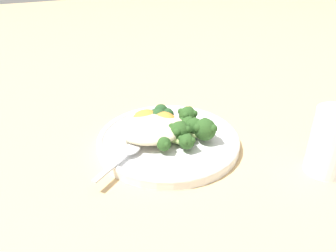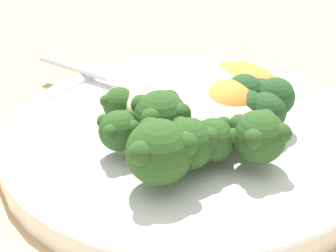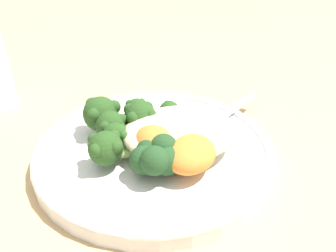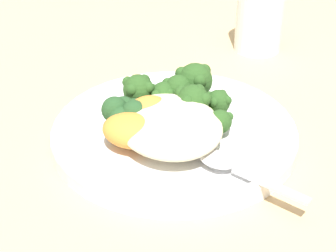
{
  "view_description": "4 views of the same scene",
  "coord_description": "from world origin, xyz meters",
  "views": [
    {
      "loc": [
        -0.24,
        -0.5,
        0.36
      ],
      "look_at": [
        0.01,
        0.01,
        0.04
      ],
      "focal_mm": 35.0,
      "sensor_mm": 36.0,
      "label": 1
    },
    {
      "loc": [
        0.35,
        -0.15,
        0.24
      ],
      "look_at": [
        0.02,
        -0.02,
        0.03
      ],
      "focal_mm": 60.0,
      "sensor_mm": 36.0,
      "label": 2
    },
    {
      "loc": [
        0.08,
        0.32,
        0.24
      ],
      "look_at": [
        -0.01,
        -0.01,
        0.03
      ],
      "focal_mm": 35.0,
      "sensor_mm": 36.0,
      "label": 3
    },
    {
      "loc": [
        -0.52,
        0.16,
        0.36
      ],
      "look_at": [
        -0.01,
        0.01,
        0.03
      ],
      "focal_mm": 60.0,
      "sensor_mm": 36.0,
      "label": 4
    }
  ],
  "objects": [
    {
      "name": "ground_plane",
      "position": [
        0.0,
        0.0,
        0.0
      ],
      "size": [
        4.0,
        4.0,
        0.0
      ],
      "primitive_type": "plane",
      "color": "tan"
    },
    {
      "name": "plate",
      "position": [
        0.01,
        -0.0,
        0.01
      ],
      "size": [
        0.28,
        0.28,
        0.02
      ],
      "color": "white",
      "rests_on": "ground_plane"
    },
    {
      "name": "quinoa_mound",
      "position": [
        -0.02,
        0.01,
        0.04
      ],
      "size": [
        0.13,
        0.11,
        0.03
      ],
      "primitive_type": "ellipsoid",
      "color": "beige",
      "rests_on": "plate"
    },
    {
      "name": "broccoli_stalk_0",
      "position": [
        -0.02,
        -0.03,
        0.03
      ],
      "size": [
        0.04,
        0.09,
        0.03
      ],
      "rotation": [
        0.0,
        0.0,
        4.48
      ],
      "color": "#9EBC66",
      "rests_on": "plate"
    },
    {
      "name": "broccoli_stalk_1",
      "position": [
        0.01,
        -0.03,
        0.03
      ],
      "size": [
        0.06,
        0.11,
        0.03
      ],
      "rotation": [
        0.0,
        0.0,
        5.05
      ],
      "color": "#9EBC66",
      "rests_on": "plate"
    },
    {
      "name": "broccoli_stalk_2",
      "position": [
        0.01,
        -0.02,
        0.04
      ],
      "size": [
        0.06,
        0.08,
        0.04
      ],
      "rotation": [
        0.0,
        0.0,
        5.28
      ],
      "color": "#9EBC66",
      "rests_on": "plate"
    },
    {
      "name": "broccoli_stalk_3",
      "position": [
        0.06,
        -0.04,
        0.04
      ],
      "size": [
        0.11,
        0.09,
        0.04
      ],
      "rotation": [
        0.0,
        0.0,
        5.6
      ],
      "color": "#9EBC66",
      "rests_on": "plate"
    },
    {
      "name": "broccoli_stalk_4",
      "position": [
        0.04,
        -0.01,
        0.04
      ],
      "size": [
        0.11,
        0.08,
        0.04
      ],
      "rotation": [
        0.0,
        0.0,
        5.77
      ],
      "color": "#9EBC66",
      "rests_on": "plate"
    },
    {
      "name": "broccoli_stalk_5",
      "position": [
        0.04,
        0.01,
        0.04
      ],
      "size": [
        0.09,
        0.04,
        0.03
      ],
      "rotation": [
        0.0,
        0.0,
        6.07
      ],
      "color": "#9EBC66",
      "rests_on": "plate"
    },
    {
      "name": "broccoli_stalk_6",
      "position": [
        0.06,
        0.03,
        0.04
      ],
      "size": [
        0.12,
        0.04,
        0.04
      ],
      "rotation": [
        0.0,
        0.0,
        6.44
      ],
      "color": "#9EBC66",
      "rests_on": "plate"
    },
    {
      "name": "sweet_potato_chunk_0",
      "position": [
        0.01,
        0.03,
        0.04
      ],
      "size": [
        0.06,
        0.07,
        0.03
      ],
      "primitive_type": "ellipsoid",
      "rotation": [
        0.0,
        0.0,
        2.0
      ],
      "color": "orange",
      "rests_on": "plate"
    },
    {
      "name": "sweet_potato_chunk_1",
      "position": [
        -0.02,
        0.06,
        0.04
      ],
      "size": [
        0.08,
        0.09,
        0.03
      ],
      "primitive_type": "ellipsoid",
      "rotation": [
        0.0,
        0.0,
        0.88
      ],
      "color": "orange",
      "rests_on": "plate"
    },
    {
      "name": "kale_tuft",
      "position": [
        0.02,
        0.05,
        0.04
      ],
      "size": [
        0.05,
        0.05,
        0.04
      ],
      "color": "#234723",
      "rests_on": "plate"
    },
    {
      "name": "spoon",
      "position": [
        -0.09,
        -0.03,
        0.03
      ],
      "size": [
        0.11,
        0.09,
        0.01
      ],
      "rotation": [
        0.0,
        0.0,
        3.75
      ],
      "color": "silver",
      "rests_on": "plate"
    },
    {
      "name": "water_glass",
      "position": [
        0.22,
        -0.2,
        0.06
      ],
      "size": [
        0.07,
        0.07,
        0.12
      ],
      "primitive_type": "cylinder",
      "color": "silver",
      "rests_on": "ground_plane"
    }
  ]
}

